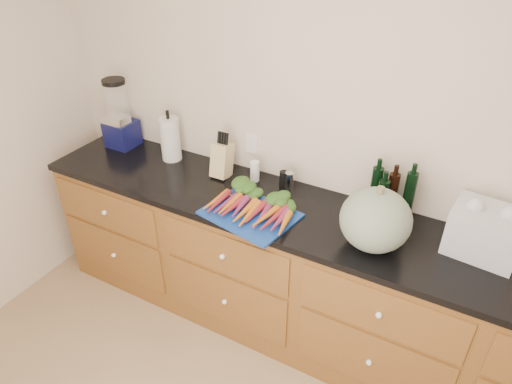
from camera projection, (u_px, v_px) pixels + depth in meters
The scene contains 15 objects.
wall_back at pixel (347, 137), 2.56m from camera, with size 4.10×0.05×2.60m, color beige.
cabinets at pixel (314, 284), 2.78m from camera, with size 3.60×0.64×0.90m.
countertop at pixel (320, 221), 2.53m from camera, with size 3.64×0.62×0.04m, color black.
cutting_board at pixel (250, 214), 2.54m from camera, with size 0.49×0.37×0.01m, color navy.
carrots at pixel (253, 206), 2.55m from camera, with size 0.49×0.34×0.06m.
squash at pixel (375, 220), 2.24m from camera, with size 0.35×0.35×0.32m, color slate.
blender_appliance at pixel (119, 118), 3.16m from camera, with size 0.19×0.19×0.48m.
paper_towel at pixel (170, 139), 3.02m from camera, with size 0.13×0.13×0.29m, color silver.
knife_block at pixel (222, 160), 2.86m from camera, with size 0.11×0.11×0.21m, color tan.
grinder_salt at pixel (255, 171), 2.82m from camera, with size 0.06×0.06×0.13m, color white.
grinder_pepper at pixel (283, 180), 2.75m from camera, with size 0.05×0.05×0.12m, color black.
canister_chrome at pixel (289, 182), 2.73m from camera, with size 0.05×0.05×0.12m, color silver.
tomato_box at pixel (362, 206), 2.55m from camera, with size 0.17×0.13×0.08m, color white.
bottles at pixel (390, 195), 2.48m from camera, with size 0.24×0.12×0.29m.
grocery_bag at pixel (485, 232), 2.22m from camera, with size 0.33×0.26×0.24m, color silver, non-canonical shape.
Camera 1 is at (0.67, -0.66, 2.42)m, focal length 32.00 mm.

